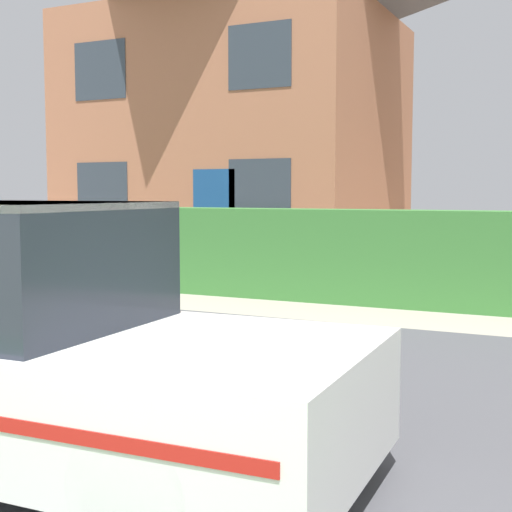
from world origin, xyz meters
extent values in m
cube|color=#4C4C51|center=(0.00, 4.18, 0.01)|extent=(28.00, 6.58, 0.01)
cube|color=#3D7F38|center=(-1.40, 9.17, 0.68)|extent=(14.72, 0.63, 1.37)
cylinder|color=black|center=(-0.02, 1.71, 0.32)|extent=(0.62, 0.22, 0.61)
cylinder|color=black|center=(-0.07, 3.12, 0.32)|extent=(0.62, 0.22, 0.61)
cube|color=white|center=(-1.40, 2.37, 0.51)|extent=(4.43, 1.76, 0.65)
cube|color=red|center=(-1.43, 3.18, 0.56)|extent=(4.15, 0.15, 0.07)
cube|color=#A86B4C|center=(-6.50, 15.52, 2.94)|extent=(7.23, 6.22, 5.88)
cube|color=navy|center=(-5.57, 12.40, 1.05)|extent=(1.00, 0.02, 2.10)
cube|color=#333D47|center=(-8.48, 12.40, 1.65)|extent=(1.40, 0.02, 1.30)
cube|color=#333D47|center=(-4.51, 12.40, 1.65)|extent=(1.40, 0.02, 1.30)
cube|color=#333D47|center=(-8.48, 12.40, 4.35)|extent=(1.40, 0.02, 1.30)
cube|color=#333D47|center=(-4.51, 12.40, 4.35)|extent=(1.40, 0.02, 1.30)
camera|label=1|loc=(1.77, -0.78, 1.62)|focal=50.00mm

